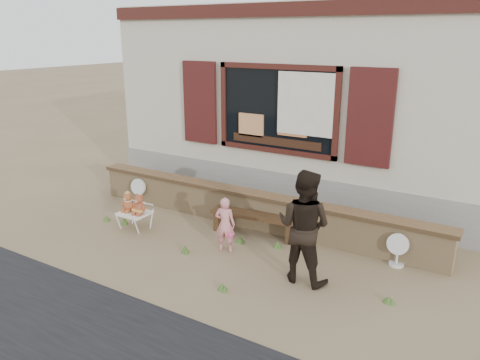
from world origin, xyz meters
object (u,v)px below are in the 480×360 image
Objects in this scene: adult at (304,226)px; bench at (254,219)px; teddy_bear_left at (128,201)px; teddy_bear_right at (140,204)px; folding_chair at (135,214)px; child at (225,224)px.

bench is at bearing -34.72° from adult.
teddy_bear_left is 0.95× the size of teddy_bear_right.
teddy_bear_right is (0.14, 0.00, 0.22)m from folding_chair.
adult reaches higher than bench.
adult is (1.47, -0.22, 0.37)m from child.
teddy_bear_right reaches higher than bench.
adult is (3.53, -0.12, 0.33)m from teddy_bear_left.
child is (1.91, 0.10, 0.17)m from folding_chair.
folding_chair is at bearing -0.63° from adult.
teddy_bear_right is at bearing -13.31° from child.
bench is 4.38× the size of teddy_bear_left.
teddy_bear_right is (-1.87, -0.88, 0.22)m from bench.
folding_chair is 1.92m from child.
folding_chair is at bearing -180.00° from teddy_bear_right.
teddy_bear_left is 3.55m from adult.
teddy_bear_left is at bearing -180.00° from teddy_bear_right.
teddy_bear_right is 0.23× the size of adult.
folding_chair is 3.43m from adult.
folding_chair is 0.25m from teddy_bear_left.
adult is at bearing -2.53° from teddy_bear_left.
adult reaches higher than teddy_bear_right.
child reaches higher than teddy_bear_left.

